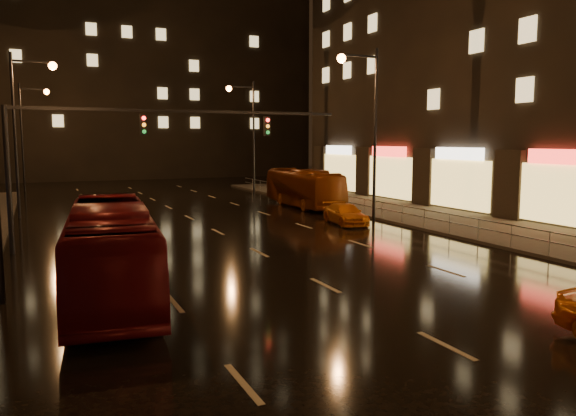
{
  "coord_description": "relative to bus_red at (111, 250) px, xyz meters",
  "views": [
    {
      "loc": [
        -8.5,
        -5.97,
        4.74
      ],
      "look_at": [
        -0.87,
        11.06,
        2.5
      ],
      "focal_mm": 35.0,
      "sensor_mm": 36.0,
      "label": 1
    }
  ],
  "objects": [
    {
      "name": "ground",
      "position": [
        6.55,
        8.33,
        -1.43
      ],
      "size": [
        140.0,
        140.0,
        0.0
      ],
      "primitive_type": "plane",
      "color": "black",
      "rests_on": "ground"
    },
    {
      "name": "bus_red",
      "position": [
        0.0,
        0.0,
        0.0
      ],
      "size": [
        3.41,
        10.43,
        2.85
      ],
      "primitive_type": "imported",
      "rotation": [
        0.0,
        0.0,
        -0.1
      ],
      "color": "maroon",
      "rests_on": "ground"
    },
    {
      "name": "bus_curb",
      "position": [
        15.55,
        18.68,
        -0.07
      ],
      "size": [
        2.75,
        9.82,
        2.71
      ],
      "primitive_type": "imported",
      "rotation": [
        0.0,
        0.0,
        -0.05
      ],
      "color": "#85360D",
      "rests_on": "ground"
    },
    {
      "name": "taxi_far",
      "position": [
        14.06,
        10.03,
        -0.85
      ],
      "size": [
        2.09,
        4.13,
        1.15
      ],
      "primitive_type": "imported",
      "rotation": [
        0.0,
        0.0,
        -0.13
      ],
      "color": "orange",
      "rests_on": "ground"
    },
    {
      "name": "traffic_signal",
      "position": [
        1.49,
        8.33,
        3.31
      ],
      "size": [
        15.31,
        0.32,
        6.2
      ],
      "color": "black",
      "rests_on": "ground"
    },
    {
      "name": "railing_right",
      "position": [
        16.75,
        6.33,
        -0.53
      ],
      "size": [
        0.05,
        56.0,
        1.0
      ],
      "color": "#99999E",
      "rests_on": "sidewalk_right"
    },
    {
      "name": "sidewalk_right",
      "position": [
        20.05,
        3.33,
        -1.35
      ],
      "size": [
        7.0,
        70.0,
        0.15
      ],
      "primitive_type": "cube",
      "color": "#38332D",
      "rests_on": "ground"
    },
    {
      "name": "building_distant",
      "position": [
        10.55,
        60.33,
        16.57
      ],
      "size": [
        44.0,
        16.0,
        36.0
      ],
      "primitive_type": "cube",
      "color": "black",
      "rests_on": "ground"
    }
  ]
}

